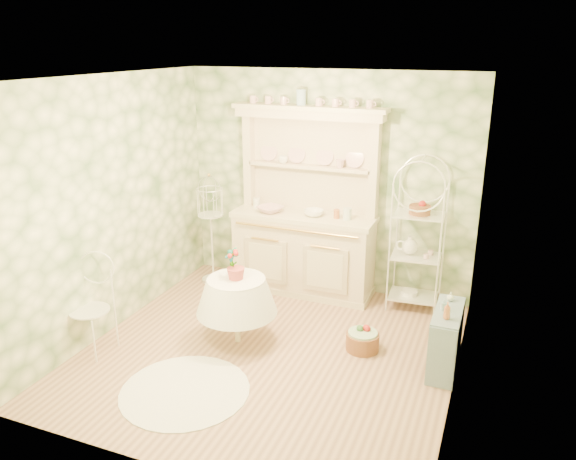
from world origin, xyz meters
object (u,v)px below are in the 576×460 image
at_px(cafe_chair, 89,308).
at_px(round_table, 237,314).
at_px(floor_basket, 363,340).
at_px(kitchen_dresser, 304,203).
at_px(bakers_rack, 418,234).
at_px(birdcage_stand, 211,226).
at_px(side_shelf, 446,341).

bearing_deg(cafe_chair, round_table, 5.36).
distance_m(round_table, floor_basket, 1.32).
distance_m(kitchen_dresser, bakers_rack, 1.39).
bearing_deg(cafe_chair, floor_basket, -1.54).
bearing_deg(cafe_chair, kitchen_dresser, 32.01).
relative_size(round_table, cafe_chair, 0.67).
bearing_deg(floor_basket, kitchen_dresser, 133.23).
xyz_separation_m(kitchen_dresser, cafe_chair, (-1.48, -2.16, -0.67)).
bearing_deg(round_table, floor_basket, 14.29).
bearing_deg(bakers_rack, cafe_chair, -146.38).
bearing_deg(round_table, bakers_rack, 43.22).
bearing_deg(kitchen_dresser, bakers_rack, 0.95).
height_order(round_table, floor_basket, round_table).
bearing_deg(birdcage_stand, kitchen_dresser, 7.91).
xyz_separation_m(bakers_rack, floor_basket, (-0.31, -1.16, -0.82)).
bearing_deg(round_table, cafe_chair, -151.01).
xyz_separation_m(round_table, birdcage_stand, (-1.00, 1.29, 0.44)).
relative_size(kitchen_dresser, floor_basket, 7.12).
bearing_deg(bakers_rack, floor_basket, -108.89).
xyz_separation_m(cafe_chair, birdcage_stand, (0.28, 2.00, 0.29)).
distance_m(bakers_rack, round_table, 2.24).
distance_m(bakers_rack, floor_basket, 1.45).
bearing_deg(side_shelf, kitchen_dresser, 143.61).
bearing_deg(cafe_chair, birdcage_stand, 58.31).
xyz_separation_m(side_shelf, cafe_chair, (-3.36, -0.99, 0.19)).
bearing_deg(kitchen_dresser, floor_basket, -46.77).
relative_size(kitchen_dresser, birdcage_stand, 1.50).
xyz_separation_m(bakers_rack, side_shelf, (0.50, -1.20, -0.63)).
relative_size(bakers_rack, birdcage_stand, 1.21).
height_order(side_shelf, floor_basket, side_shelf).
bearing_deg(side_shelf, cafe_chair, -167.97).
bearing_deg(kitchen_dresser, cafe_chair, -124.36).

